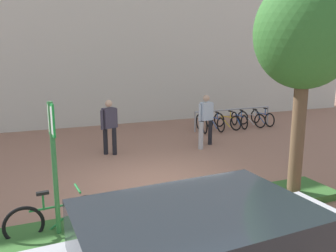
# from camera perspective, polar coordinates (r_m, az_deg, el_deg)

# --- Properties ---
(ground_plane) EXTENTS (60.00, 60.00, 0.00)m
(ground_plane) POSITION_cam_1_polar(r_m,az_deg,el_deg) (8.38, -1.31, -9.78)
(ground_plane) COLOR #936651
(building_facade) EXTENTS (28.00, 1.20, 10.00)m
(building_facade) POSITION_cam_1_polar(r_m,az_deg,el_deg) (15.90, -12.79, 18.42)
(building_facade) COLOR beige
(building_facade) RESTS_ON ground
(planter_strip) EXTENTS (7.00, 1.10, 0.16)m
(planter_strip) POSITION_cam_1_polar(r_m,az_deg,el_deg) (6.85, 2.61, -14.20)
(planter_strip) COLOR #336028
(planter_strip) RESTS_ON ground
(tree_sidewalk) EXTENTS (2.04, 2.04, 4.62)m
(tree_sidewalk) POSITION_cam_1_polar(r_m,az_deg,el_deg) (7.54, 21.73, 13.81)
(tree_sidewalk) COLOR brown
(tree_sidewalk) RESTS_ON ground
(parking_sign_post) EXTENTS (0.08, 0.36, 2.36)m
(parking_sign_post) POSITION_cam_1_polar(r_m,az_deg,el_deg) (5.79, -18.34, -4.19)
(parking_sign_post) COLOR #2D7238
(parking_sign_post) RESTS_ON ground
(bike_at_sign) EXTENTS (1.68, 0.42, 0.86)m
(bike_at_sign) POSITION_cam_1_polar(r_m,az_deg,el_deg) (6.37, -17.96, -14.19)
(bike_at_sign) COLOR black
(bike_at_sign) RESTS_ON ground
(bike_rack_cluster) EXTENTS (3.76, 1.66, 0.83)m
(bike_rack_cluster) POSITION_cam_1_polar(r_m,az_deg,el_deg) (14.90, 10.72, 0.99)
(bike_rack_cluster) COLOR #99999E
(bike_rack_cluster) RESTS_ON ground
(bollard_steel) EXTENTS (0.16, 0.16, 0.90)m
(bollard_steel) POSITION_cam_1_polar(r_m,az_deg,el_deg) (11.41, 5.45, -1.61)
(bollard_steel) COLOR #ADADB2
(bollard_steel) RESTS_ON ground
(person_suited_dark) EXTENTS (0.57, 0.37, 1.72)m
(person_suited_dark) POSITION_cam_1_polar(r_m,az_deg,el_deg) (10.78, -9.65, 0.39)
(person_suited_dark) COLOR black
(person_suited_dark) RESTS_ON ground
(person_shirt_blue) EXTENTS (0.61, 0.40, 1.72)m
(person_shirt_blue) POSITION_cam_1_polar(r_m,az_deg,el_deg) (11.97, 6.28, 1.61)
(person_shirt_blue) COLOR black
(person_shirt_blue) RESTS_ON ground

